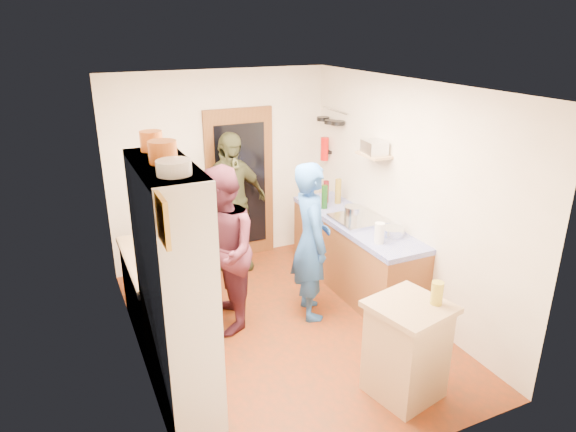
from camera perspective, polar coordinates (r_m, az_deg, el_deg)
floor at (r=5.78m, az=-0.53°, el=-12.35°), size 3.00×4.00×0.02m
ceiling at (r=4.87m, az=-0.63°, el=14.44°), size 3.00×4.00×0.02m
wall_back at (r=6.97m, az=-7.46°, el=5.21°), size 3.00×0.02×2.60m
wall_front at (r=3.63m, az=12.91°, el=-10.40°), size 3.00×0.02×2.60m
wall_left at (r=4.80m, az=-17.22°, el=-2.81°), size 0.02×4.00×2.60m
wall_right at (r=5.93m, az=12.84°, el=2.08°), size 0.02×4.00×2.60m
door_frame at (r=7.08m, az=-5.34°, el=3.43°), size 0.95×0.06×2.10m
door_glass at (r=7.05m, az=-5.24°, el=3.36°), size 0.70×0.02×1.70m
hutch_body at (r=4.21m, az=-12.40°, el=-8.86°), size 0.40×1.20×2.20m
hutch_top_shelf at (r=3.80m, az=-13.64°, el=5.47°), size 0.40×1.14×0.04m
plate_stack at (r=3.47m, az=-12.57°, el=5.29°), size 0.23×0.23×0.10m
orange_pot_a at (r=3.77m, az=-13.74°, el=6.92°), size 0.20×0.20×0.16m
orange_pot_b at (r=4.17m, az=-14.95°, el=8.06°), size 0.18×0.18×0.16m
left_counter_base at (r=5.63m, az=-13.84°, el=-8.84°), size 0.60×1.40×0.85m
left_counter_top at (r=5.42m, az=-14.25°, el=-4.69°), size 0.64×1.44×0.05m
toaster at (r=4.94m, az=-12.62°, el=-5.73°), size 0.26×0.21×0.17m
kettle at (r=5.24m, az=-14.56°, el=-4.36°), size 0.15×0.15×0.16m
orange_bowl at (r=5.52m, az=-13.75°, el=-3.40°), size 0.23×0.23×0.09m
chopping_board at (r=5.86m, az=-15.07°, el=-2.39°), size 0.34×0.28×0.02m
right_counter_base at (r=6.46m, az=7.35°, el=-4.39°), size 0.60×2.20×0.84m
right_counter_top at (r=6.29m, az=7.54°, el=-0.67°), size 0.62×2.22×0.06m
hob at (r=6.23m, az=7.78°, el=-0.38°), size 0.55×0.58×0.04m
pot_on_hob at (r=6.20m, az=7.29°, el=0.43°), size 0.22×0.22×0.14m
bottle_a at (r=6.57m, az=4.08°, el=2.14°), size 0.10×0.10×0.31m
bottle_b at (r=6.80m, az=4.24°, el=2.70°), size 0.08×0.08×0.30m
bottle_c at (r=6.78m, az=5.59°, el=2.76°), size 0.10×0.10×0.33m
paper_towel at (r=5.61m, az=10.11°, el=-1.89°), size 0.13×0.13×0.23m
mixing_bowl at (r=5.85m, az=11.53°, el=-1.74°), size 0.29×0.29×0.10m
island_base at (r=4.77m, az=12.99°, el=-14.52°), size 0.65×0.65×0.86m
island_top at (r=4.53m, az=13.45°, el=-9.80°), size 0.74×0.74×0.05m
cutting_board at (r=4.52m, az=12.56°, el=-9.66°), size 0.40×0.35×0.02m
oil_jar at (r=4.53m, az=16.23°, el=-8.22°), size 0.12×0.12×0.20m
pan_rail at (r=6.96m, az=5.28°, el=11.59°), size 0.02×0.65×0.02m
pan_hang_a at (r=6.80m, az=5.55°, el=10.26°), size 0.18×0.18×0.05m
pan_hang_b at (r=6.97m, az=4.70°, el=10.38°), size 0.16×0.16×0.05m
pan_hang_c at (r=7.14m, az=3.90°, el=10.73°), size 0.17×0.17×0.05m
wall_shelf at (r=6.09m, az=9.52°, el=6.72°), size 0.26×0.42×0.03m
radio at (r=6.07m, az=9.57°, el=7.55°), size 0.26×0.33×0.15m
ext_bracket at (r=7.23m, az=4.50°, el=7.10°), size 0.06×0.10×0.04m
fire_extinguisher at (r=7.19m, az=4.09°, el=7.45°), size 0.11×0.11×0.32m
picture_frame at (r=3.11m, az=-13.77°, el=-0.49°), size 0.03×0.25×0.30m
person_hob at (r=5.62m, az=2.99°, el=-2.91°), size 0.56×0.73×1.79m
person_left at (r=5.46m, az=-7.15°, el=-3.65°), size 0.80×0.96×1.81m
person_back at (r=6.70m, az=-6.31°, el=1.39°), size 1.18×0.72×1.88m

